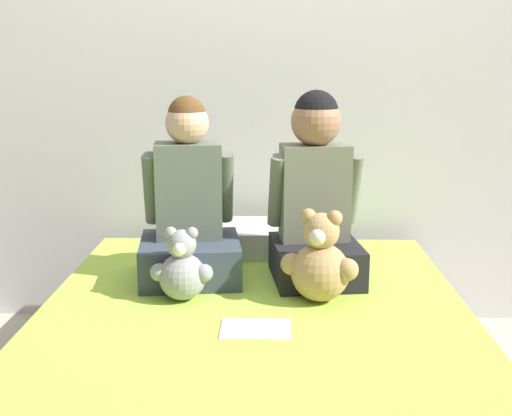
{
  "coord_description": "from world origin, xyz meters",
  "views": [
    {
      "loc": [
        0.05,
        -1.84,
        1.21
      ],
      "look_at": [
        0.0,
        0.36,
        0.7
      ],
      "focal_mm": 45.0,
      "sensor_mm": 36.0,
      "label": 1
    }
  ],
  "objects_px": {
    "child_on_left": "(189,210)",
    "sign_card": "(256,329)",
    "teddy_bear_held_by_right_child": "(320,263)",
    "child_on_right": "(315,200)",
    "pillow_at_headboard": "(258,238)",
    "bed": "(253,385)",
    "teddy_bear_held_by_left_child": "(182,269)"
  },
  "relations": [
    {
      "from": "teddy_bear_held_by_right_child",
      "to": "pillow_at_headboard",
      "type": "relative_size",
      "value": 0.6
    },
    {
      "from": "sign_card",
      "to": "child_on_left",
      "type": "bearing_deg",
      "value": 117.87
    },
    {
      "from": "teddy_bear_held_by_left_child",
      "to": "child_on_right",
      "type": "bearing_deg",
      "value": 29.7
    },
    {
      "from": "bed",
      "to": "child_on_left",
      "type": "bearing_deg",
      "value": 119.65
    },
    {
      "from": "pillow_at_headboard",
      "to": "sign_card",
      "type": "xyz_separation_m",
      "value": [
        0.01,
        -0.81,
        -0.05
      ]
    },
    {
      "from": "child_on_right",
      "to": "teddy_bear_held_by_right_child",
      "type": "height_order",
      "value": "child_on_right"
    },
    {
      "from": "sign_card",
      "to": "bed",
      "type": "bearing_deg",
      "value": 99.72
    },
    {
      "from": "teddy_bear_held_by_left_child",
      "to": "sign_card",
      "type": "distance_m",
      "value": 0.36
    },
    {
      "from": "bed",
      "to": "sign_card",
      "type": "distance_m",
      "value": 0.22
    },
    {
      "from": "teddy_bear_held_by_right_child",
      "to": "sign_card",
      "type": "bearing_deg",
      "value": -113.6
    },
    {
      "from": "teddy_bear_held_by_left_child",
      "to": "teddy_bear_held_by_right_child",
      "type": "xyz_separation_m",
      "value": [
        0.46,
        0.0,
        0.03
      ]
    },
    {
      "from": "child_on_right",
      "to": "sign_card",
      "type": "bearing_deg",
      "value": -120.23
    },
    {
      "from": "child_on_left",
      "to": "bed",
      "type": "bearing_deg",
      "value": -67.48
    },
    {
      "from": "child_on_right",
      "to": "teddy_bear_held_by_right_child",
      "type": "xyz_separation_m",
      "value": [
        0.0,
        -0.24,
        -0.16
      ]
    },
    {
      "from": "child_on_left",
      "to": "sign_card",
      "type": "distance_m",
      "value": 0.6
    },
    {
      "from": "child_on_right",
      "to": "pillow_at_headboard",
      "type": "height_order",
      "value": "child_on_right"
    },
    {
      "from": "teddy_bear_held_by_left_child",
      "to": "teddy_bear_held_by_right_child",
      "type": "bearing_deg",
      "value": 1.99
    },
    {
      "from": "sign_card",
      "to": "teddy_bear_held_by_right_child",
      "type": "bearing_deg",
      "value": 49.55
    },
    {
      "from": "child_on_right",
      "to": "bed",
      "type": "bearing_deg",
      "value": -123.4
    },
    {
      "from": "child_on_left",
      "to": "teddy_bear_held_by_right_child",
      "type": "height_order",
      "value": "child_on_left"
    },
    {
      "from": "pillow_at_headboard",
      "to": "sign_card",
      "type": "bearing_deg",
      "value": -89.41
    },
    {
      "from": "teddy_bear_held_by_right_child",
      "to": "sign_card",
      "type": "height_order",
      "value": "teddy_bear_held_by_right_child"
    },
    {
      "from": "pillow_at_headboard",
      "to": "teddy_bear_held_by_left_child",
      "type": "bearing_deg",
      "value": -113.17
    },
    {
      "from": "teddy_bear_held_by_right_child",
      "to": "sign_card",
      "type": "relative_size",
      "value": 1.49
    },
    {
      "from": "child_on_right",
      "to": "teddy_bear_held_by_left_child",
      "type": "xyz_separation_m",
      "value": [
        -0.46,
        -0.24,
        -0.19
      ]
    },
    {
      "from": "bed",
      "to": "pillow_at_headboard",
      "type": "distance_m",
      "value": 0.81
    },
    {
      "from": "teddy_bear_held_by_left_child",
      "to": "sign_card",
      "type": "bearing_deg",
      "value": -42.26
    },
    {
      "from": "child_on_right",
      "to": "teddy_bear_held_by_right_child",
      "type": "distance_m",
      "value": 0.29
    },
    {
      "from": "bed",
      "to": "child_on_right",
      "type": "relative_size",
      "value": 2.77
    },
    {
      "from": "child_on_right",
      "to": "teddy_bear_held_by_left_child",
      "type": "bearing_deg",
      "value": -159.32
    },
    {
      "from": "bed",
      "to": "teddy_bear_held_by_left_child",
      "type": "xyz_separation_m",
      "value": [
        -0.24,
        0.19,
        0.32
      ]
    },
    {
      "from": "child_on_left",
      "to": "sign_card",
      "type": "height_order",
      "value": "child_on_left"
    }
  ]
}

